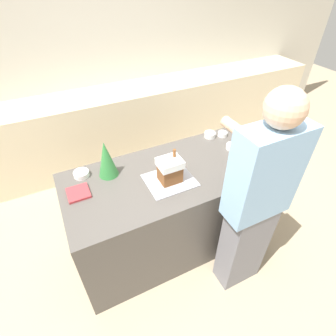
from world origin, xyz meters
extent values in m
plane|color=tan|center=(0.00, 0.00, 0.00)|extent=(12.00, 12.00, 0.00)
cube|color=beige|center=(0.00, 1.94, 1.30)|extent=(8.00, 0.05, 2.60)
cube|color=beige|center=(0.00, 1.62, 0.48)|extent=(6.00, 0.60, 0.96)
cube|color=#514C47|center=(0.00, 0.00, 0.44)|extent=(1.76, 0.82, 0.88)
cube|color=#B2B2BC|center=(-0.05, -0.08, 0.89)|extent=(0.38, 0.32, 0.01)
cube|color=brown|center=(-0.05, -0.08, 0.96)|extent=(0.16, 0.14, 0.14)
cube|color=white|center=(-0.05, -0.08, 1.06)|extent=(0.18, 0.16, 0.06)
cylinder|color=brown|center=(0.00, -0.06, 1.12)|extent=(0.02, 0.02, 0.06)
cone|color=#33843D|center=(-0.46, 0.21, 1.04)|extent=(0.16, 0.16, 0.31)
cylinder|color=white|center=(0.72, 0.29, 0.90)|extent=(0.09, 0.09, 0.04)
cylinder|color=yellow|center=(0.72, 0.29, 0.92)|extent=(0.07, 0.07, 0.01)
cylinder|color=white|center=(-0.67, 0.28, 0.90)|extent=(0.12, 0.12, 0.04)
cylinder|color=pink|center=(-0.67, 0.28, 0.92)|extent=(0.10, 0.10, 0.01)
cylinder|color=white|center=(0.59, 0.32, 0.91)|extent=(0.11, 0.11, 0.05)
cylinder|color=red|center=(0.59, 0.32, 0.92)|extent=(0.09, 0.09, 0.01)
cylinder|color=white|center=(0.67, 0.06, 0.90)|extent=(0.11, 0.11, 0.04)
cylinder|color=orange|center=(0.67, 0.06, 0.92)|extent=(0.09, 0.09, 0.01)
cube|color=#B23338|center=(-0.73, 0.08, 0.89)|extent=(0.16, 0.17, 0.02)
cube|color=slate|center=(0.36, -0.61, 0.43)|extent=(0.36, 0.20, 0.86)
cube|color=#8CB7E0|center=(0.36, -0.61, 1.20)|extent=(0.46, 0.21, 0.68)
sphere|color=#DBAD89|center=(0.36, -0.61, 1.65)|extent=(0.23, 0.23, 0.23)
cylinder|color=#DBAD89|center=(0.36, -0.37, 1.35)|extent=(0.08, 0.46, 0.08)
camera|label=1|loc=(-0.74, -1.47, 2.27)|focal=28.00mm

